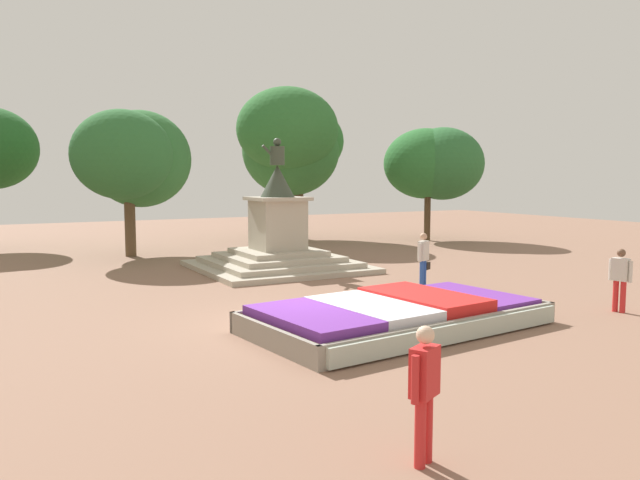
# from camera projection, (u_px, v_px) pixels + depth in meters

# --- Properties ---
(ground_plane) EXTENTS (71.16, 71.16, 0.00)m
(ground_plane) POSITION_uv_depth(u_px,v_px,m) (299.00, 325.00, 13.80)
(ground_plane) COLOR #8C6651
(flower_planter) EXTENTS (6.78, 4.04, 0.67)m
(flower_planter) POSITION_uv_depth(u_px,v_px,m) (398.00, 315.00, 13.44)
(flower_planter) COLOR #38281C
(flower_planter) RESTS_ON ground_plane
(statue_monument) EXTENTS (5.50, 5.50, 4.60)m
(statue_monument) POSITION_uv_depth(u_px,v_px,m) (278.00, 244.00, 22.01)
(statue_monument) COLOR #B0A691
(statue_monument) RESTS_ON ground_plane
(pedestrian_with_handbag) EXTENTS (0.66, 0.46, 1.62)m
(pedestrian_with_handbag) POSITION_uv_depth(u_px,v_px,m) (423.00, 257.00, 18.38)
(pedestrian_with_handbag) COLOR #264CA5
(pedestrian_with_handbag) RESTS_ON ground_plane
(pedestrian_near_planter) EXTENTS (0.28, 0.56, 1.54)m
(pedestrian_near_planter) POSITION_uv_depth(u_px,v_px,m) (620.00, 276.00, 14.98)
(pedestrian_near_planter) COLOR red
(pedestrian_near_planter) RESTS_ON ground_plane
(pedestrian_crossing_plaza) EXTENTS (0.52, 0.37, 1.61)m
(pedestrian_crossing_plaza) POSITION_uv_depth(u_px,v_px,m) (424.00, 386.00, 6.99)
(pedestrian_crossing_plaza) COLOR red
(pedestrian_crossing_plaza) RESTS_ON ground_plane
(park_tree_far_left) EXTENTS (6.24, 6.26, 7.70)m
(park_tree_far_left) POSITION_uv_depth(u_px,v_px,m) (292.00, 141.00, 32.01)
(park_tree_far_left) COLOR #4C3823
(park_tree_far_left) RESTS_ON ground_plane
(park_tree_behind_statue) EXTENTS (5.06, 5.17, 6.02)m
(park_tree_behind_statue) POSITION_uv_depth(u_px,v_px,m) (133.00, 157.00, 25.27)
(park_tree_behind_statue) COLOR brown
(park_tree_behind_statue) RESTS_ON ground_plane
(park_tree_street_side) EXTENTS (4.86, 4.93, 5.79)m
(park_tree_street_side) POSITION_uv_depth(u_px,v_px,m) (434.00, 164.00, 32.10)
(park_tree_street_side) COLOR #4C3823
(park_tree_street_side) RESTS_ON ground_plane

